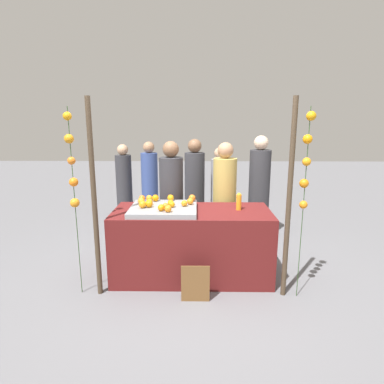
{
  "coord_description": "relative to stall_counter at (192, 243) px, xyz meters",
  "views": [
    {
      "loc": [
        0.06,
        -3.82,
        1.95
      ],
      "look_at": [
        0.0,
        0.15,
        1.07
      ],
      "focal_mm": 30.12,
      "sensor_mm": 36.0,
      "label": 1
    }
  ],
  "objects": [
    {
      "name": "garland_strand_left",
      "position": [
        -1.27,
        -0.44,
        1.06
      ],
      "size": [
        0.11,
        0.1,
        2.09
      ],
      "color": "#2D4C23",
      "rests_on": "ground_plane"
    },
    {
      "name": "crowd_person_2",
      "position": [
        0.03,
        1.46,
        0.34
      ],
      "size": [
        0.33,
        0.33,
        1.66
      ],
      "color": "#333338",
      "rests_on": "ground_plane"
    },
    {
      "name": "vendor_right",
      "position": [
        0.46,
        0.68,
        0.34
      ],
      "size": [
        0.33,
        0.33,
        1.66
      ],
      "color": "tan",
      "rests_on": "ground_plane"
    },
    {
      "name": "orange_3",
      "position": [
        -0.64,
        0.07,
        0.53
      ],
      "size": [
        0.08,
        0.08,
        0.08
      ],
      "primitive_type": "sphere",
      "color": "orange",
      "rests_on": "orange_tray"
    },
    {
      "name": "vendor_left",
      "position": [
        -0.3,
        0.63,
        0.35
      ],
      "size": [
        0.34,
        0.34,
        1.68
      ],
      "color": "#333338",
      "rests_on": "ground_plane"
    },
    {
      "name": "canopy_post_right",
      "position": [
        1.05,
        -0.46,
        0.66
      ],
      "size": [
        0.06,
        0.06,
        2.19
      ],
      "primitive_type": "cylinder",
      "color": "#473828",
      "rests_on": "ground_plane"
    },
    {
      "name": "orange_5",
      "position": [
        -0.26,
        -0.01,
        0.53
      ],
      "size": [
        0.07,
        0.07,
        0.07
      ],
      "primitive_type": "sphere",
      "color": "orange",
      "rests_on": "orange_tray"
    },
    {
      "name": "crowd_person_1",
      "position": [
        -0.84,
        2.2,
        0.3
      ],
      "size": [
        0.31,
        0.31,
        1.57
      ],
      "color": "#384C8C",
      "rests_on": "ground_plane"
    },
    {
      "name": "orange_1",
      "position": [
        -0.24,
        -0.08,
        0.53
      ],
      "size": [
        0.07,
        0.07,
        0.07
      ],
      "primitive_type": "sphere",
      "color": "orange",
      "rests_on": "orange_tray"
    },
    {
      "name": "stall_counter",
      "position": [
        0.0,
        0.0,
        0.0
      ],
      "size": [
        1.94,
        0.83,
        0.87
      ],
      "primitive_type": "cube",
      "color": "#5B1919",
      "rests_on": "ground_plane"
    },
    {
      "name": "orange_12",
      "position": [
        -0.59,
        -0.11,
        0.54
      ],
      "size": [
        0.09,
        0.09,
        0.09
      ],
      "primitive_type": "sphere",
      "color": "orange",
      "rests_on": "orange_tray"
    },
    {
      "name": "chalkboard_sign",
      "position": [
        0.05,
        -0.61,
        -0.23
      ],
      "size": [
        0.31,
        0.03,
        0.43
      ],
      "color": "brown",
      "rests_on": "ground_plane"
    },
    {
      "name": "garland_strand_right",
      "position": [
        1.19,
        -0.49,
        1.12
      ],
      "size": [
        0.12,
        0.11,
        2.09
      ],
      "color": "#2D4C23",
      "rests_on": "ground_plane"
    },
    {
      "name": "orange_9",
      "position": [
        -0.65,
        0.22,
        0.53
      ],
      "size": [
        0.08,
        0.08,
        0.08
      ],
      "primitive_type": "sphere",
      "color": "orange",
      "rests_on": "orange_tray"
    },
    {
      "name": "orange_8",
      "position": [
        -0.09,
        -0.03,
        0.53
      ],
      "size": [
        0.08,
        0.08,
        0.08
      ],
      "primitive_type": "sphere",
      "color": "orange",
      "rests_on": "orange_tray"
    },
    {
      "name": "orange_0",
      "position": [
        -0.27,
        -0.29,
        0.53
      ],
      "size": [
        0.08,
        0.08,
        0.08
      ],
      "primitive_type": "sphere",
      "color": "orange",
      "rests_on": "orange_tray"
    },
    {
      "name": "orange_6",
      "position": [
        -0.31,
        -0.16,
        0.53
      ],
      "size": [
        0.08,
        0.08,
        0.08
      ],
      "primitive_type": "sphere",
      "color": "orange",
      "rests_on": "orange_tray"
    },
    {
      "name": "crowd_person_3",
      "position": [
        -1.34,
        2.25,
        0.27
      ],
      "size": [
        0.3,
        0.3,
        1.52
      ],
      "color": "#333338",
      "rests_on": "ground_plane"
    },
    {
      "name": "orange_4",
      "position": [
        -0.52,
        -0.08,
        0.54
      ],
      "size": [
        0.09,
        0.09,
        0.09
      ],
      "primitive_type": "sphere",
      "color": "orange",
      "rests_on": "orange_tray"
    },
    {
      "name": "orange_11",
      "position": [
        -0.28,
        0.24,
        0.53
      ],
      "size": [
        0.08,
        0.08,
        0.08
      ],
      "primitive_type": "sphere",
      "color": "orange",
      "rests_on": "orange_tray"
    },
    {
      "name": "orange_15",
      "position": [
        0.0,
        0.22,
        0.54
      ],
      "size": [
        0.09,
        0.09,
        0.09
      ],
      "primitive_type": "sphere",
      "color": "orange",
      "rests_on": "orange_tray"
    },
    {
      "name": "orange_tray",
      "position": [
        -0.34,
        -0.05,
        0.46
      ],
      "size": [
        0.8,
        0.7,
        0.06
      ],
      "primitive_type": "cube",
      "color": "gray",
      "rests_on": "stall_counter"
    },
    {
      "name": "orange_14",
      "position": [
        -0.35,
        -0.24,
        0.53
      ],
      "size": [
        0.08,
        0.08,
        0.08
      ],
      "primitive_type": "sphere",
      "color": "orange",
      "rests_on": "orange_tray"
    },
    {
      "name": "orange_2",
      "position": [
        -0.56,
        0.23,
        0.53
      ],
      "size": [
        0.08,
        0.08,
        0.08
      ],
      "primitive_type": "sphere",
      "color": "orange",
      "rests_on": "orange_tray"
    },
    {
      "name": "crowd_person_4",
      "position": [
        0.46,
        1.67,
        0.27
      ],
      "size": [
        0.3,
        0.3,
        1.51
      ],
      "color": "#99999E",
      "rests_on": "ground_plane"
    },
    {
      "name": "crowd_person_0",
      "position": [
        1.09,
        1.41,
        0.37
      ],
      "size": [
        0.34,
        0.34,
        1.72
      ],
      "color": "#333338",
      "rests_on": "ground_plane"
    },
    {
      "name": "orange_7",
      "position": [
        -0.52,
        0.04,
        0.53
      ],
      "size": [
        0.08,
        0.08,
        0.08
      ],
      "primitive_type": "sphere",
      "color": "orange",
      "rests_on": "orange_tray"
    },
    {
      "name": "orange_10",
      "position": [
        -0.47,
        0.22,
        0.54
      ],
      "size": [
        0.09,
        0.09,
        0.09
      ],
      "primitive_type": "sphere",
      "color": "orange",
      "rests_on": "orange_tray"
    },
    {
      "name": "orange_13",
      "position": [
        -0.02,
        0.06,
        0.53
      ],
      "size": [
        0.08,
        0.08,
        0.08
      ],
      "primitive_type": "sphere",
      "color": "orange",
      "rests_on": "orange_tray"
    },
    {
      "name": "canopy_post_left",
      "position": [
        -1.05,
        -0.46,
        0.66
      ],
      "size": [
        0.06,
        0.06,
        2.19
      ],
      "primitive_type": "cylinder",
      "color": "#473828",
      "rests_on": "ground_plane"
    },
    {
      "name": "ground_plane",
      "position": [
        0.0,
        0.0,
        -0.43
      ],
      "size": [
        24.0,
        24.0,
        0.0
      ],
      "primitive_type": "plane",
      "color": "slate"
    },
    {
      "name": "juice_bottle",
      "position": [
        0.58,
        0.04,
        0.53
      ],
      "size": [
        0.07,
        0.07,
        0.21
      ],
      "color": "orange",
      "rests_on": "stall_counter"
    }
  ]
}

